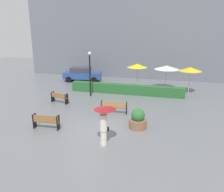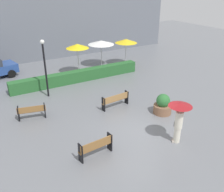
{
  "view_description": "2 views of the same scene",
  "coord_description": "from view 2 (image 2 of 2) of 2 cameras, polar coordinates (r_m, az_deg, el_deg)",
  "views": [
    {
      "loc": [
        4.39,
        -11.95,
        5.79
      ],
      "look_at": [
        -0.18,
        4.67,
        0.81
      ],
      "focal_mm": 37.56,
      "sensor_mm": 36.0,
      "label": 1
    },
    {
      "loc": [
        -6.76,
        -8.7,
        7.22
      ],
      "look_at": [
        0.08,
        3.05,
        0.87
      ],
      "focal_mm": 39.65,
      "sensor_mm": 36.0,
      "label": 2
    }
  ],
  "objects": [
    {
      "name": "hedge_strip",
      "position": [
        19.64,
        -7.81,
        4.57
      ],
      "size": [
        10.41,
        0.7,
        0.87
      ],
      "primitive_type": "cube",
      "color": "#28602D",
      "rests_on": "ground"
    },
    {
      "name": "bench_near_left",
      "position": [
        11.27,
        -3.7,
        -11.51
      ],
      "size": [
        1.66,
        0.48,
        0.88
      ],
      "color": "olive",
      "rests_on": "ground"
    },
    {
      "name": "ground_plane",
      "position": [
        13.17,
        6.44,
        -8.4
      ],
      "size": [
        60.0,
        60.0,
        0.0
      ],
      "primitive_type": "plane",
      "color": "slate"
    },
    {
      "name": "bench_far_left",
      "position": [
        14.81,
        -18.03,
        -3.32
      ],
      "size": [
        1.59,
        0.71,
        0.83
      ],
      "color": "olive",
      "rests_on": "ground"
    },
    {
      "name": "lamp_post",
      "position": [
        16.77,
        -15.27,
        7.4
      ],
      "size": [
        0.28,
        0.28,
        3.9
      ],
      "color": "black",
      "rests_on": "ground"
    },
    {
      "name": "planter_pot",
      "position": [
        14.98,
        11.61,
        -2.08
      ],
      "size": [
        1.08,
        1.08,
        1.23
      ],
      "color": "brown",
      "rests_on": "ground"
    },
    {
      "name": "patio_umbrella_white",
      "position": [
        22.74,
        -2.52,
        12.21
      ],
      "size": [
        2.36,
        2.36,
        2.37
      ],
      "color": "silver",
      "rests_on": "ground"
    },
    {
      "name": "patio_umbrella_yellow",
      "position": [
        20.71,
        -7.98,
        11.32
      ],
      "size": [
        1.88,
        1.88,
        2.58
      ],
      "color": "silver",
      "rests_on": "ground"
    },
    {
      "name": "pedestrian_with_umbrella",
      "position": [
        12.14,
        15.23,
        -4.47
      ],
      "size": [
        1.12,
        1.12,
        2.08
      ],
      "color": "silver",
      "rests_on": "ground"
    },
    {
      "name": "bench_mid_center",
      "position": [
        15.35,
        0.86,
        -0.83
      ],
      "size": [
        1.91,
        0.48,
        0.87
      ],
      "color": "#9E7242",
      "rests_on": "ground"
    },
    {
      "name": "building_facade",
      "position": [
        25.67,
        -15.89,
        20.29
      ],
      "size": [
        28.0,
        1.2,
        10.99
      ],
      "primitive_type": "cube",
      "color": "slate",
      "rests_on": "ground"
    },
    {
      "name": "patio_umbrella_yellow_far",
      "position": [
        23.04,
        3.27,
        12.55
      ],
      "size": [
        2.01,
        2.01,
        2.44
      ],
      "color": "silver",
      "rests_on": "ground"
    }
  ]
}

